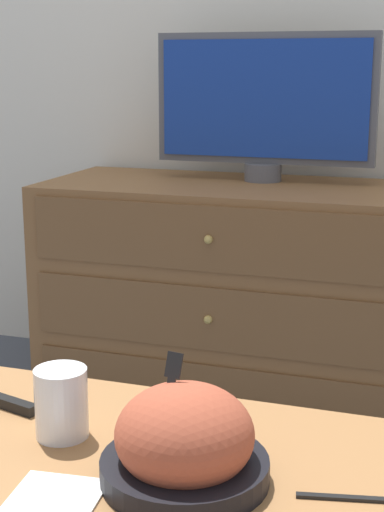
# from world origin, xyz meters

# --- Properties ---
(ground_plane) EXTENTS (12.00, 12.00, 0.00)m
(ground_plane) POSITION_xyz_m (0.00, 0.00, 0.00)
(ground_plane) COLOR #474C56
(dresser) EXTENTS (1.13, 0.52, 0.67)m
(dresser) POSITION_xyz_m (-0.01, -0.28, 0.34)
(dresser) COLOR brown
(dresser) RESTS_ON ground_plane
(tv) EXTENTS (0.66, 0.11, 0.43)m
(tv) POSITION_xyz_m (0.06, -0.19, 0.91)
(tv) COLOR #515156
(tv) RESTS_ON dresser
(coffee_table) EXTENTS (0.97, 0.53, 0.45)m
(coffee_table) POSITION_xyz_m (0.18, -1.52, 0.38)
(coffee_table) COLOR #9E6B3D
(coffee_table) RESTS_ON ground_plane
(takeout_bowl) EXTENTS (0.24, 0.24, 0.18)m
(takeout_bowl) POSITION_xyz_m (0.27, -1.55, 0.51)
(takeout_bowl) COLOR black
(takeout_bowl) RESTS_ON coffee_table
(drink_cup) EXTENTS (0.08, 0.08, 0.11)m
(drink_cup) POSITION_xyz_m (0.05, -1.48, 0.50)
(drink_cup) COLOR #9E6638
(drink_cup) RESTS_ON coffee_table
(napkin) EXTENTS (0.13, 0.13, 0.00)m
(napkin) POSITION_xyz_m (0.12, -1.65, 0.45)
(napkin) COLOR white
(napkin) RESTS_ON coffee_table
(knife) EXTENTS (0.17, 0.05, 0.01)m
(knife) POSITION_xyz_m (0.51, -1.52, 0.45)
(knife) COLOR black
(knife) RESTS_ON coffee_table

